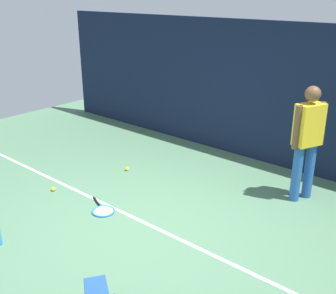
# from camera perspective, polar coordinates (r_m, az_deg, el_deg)

# --- Properties ---
(ground_plane) EXTENTS (12.00, 12.00, 0.00)m
(ground_plane) POSITION_cam_1_polar(r_m,az_deg,el_deg) (5.56, -2.73, -10.81)
(ground_plane) COLOR #4C7556
(back_fence) EXTENTS (10.00, 0.10, 2.45)m
(back_fence) POSITION_cam_1_polar(r_m,az_deg,el_deg) (7.40, 13.31, 7.10)
(back_fence) COLOR #141E38
(back_fence) RESTS_ON ground
(court_line) EXTENTS (9.00, 0.05, 0.00)m
(court_line) POSITION_cam_1_polar(r_m,az_deg,el_deg) (5.58, -2.55, -10.69)
(court_line) COLOR white
(court_line) RESTS_ON ground
(tennis_player) EXTENTS (0.36, 0.50, 1.70)m
(tennis_player) POSITION_cam_1_polar(r_m,az_deg,el_deg) (6.17, 18.64, 1.31)
(tennis_player) COLOR #2659A5
(tennis_player) RESTS_ON ground
(tennis_racket) EXTENTS (0.63, 0.42, 0.03)m
(tennis_racket) POSITION_cam_1_polar(r_m,az_deg,el_deg) (5.96, -8.97, -8.59)
(tennis_racket) COLOR black
(tennis_racket) RESTS_ON ground
(tennis_ball_near_player) EXTENTS (0.07, 0.07, 0.07)m
(tennis_ball_near_player) POSITION_cam_1_polar(r_m,az_deg,el_deg) (7.15, -5.66, -3.02)
(tennis_ball_near_player) COLOR #CCE033
(tennis_ball_near_player) RESTS_ON ground
(tennis_ball_far_left) EXTENTS (0.07, 0.07, 0.07)m
(tennis_ball_far_left) POSITION_cam_1_polar(r_m,az_deg,el_deg) (6.67, -15.51, -5.59)
(tennis_ball_far_left) COLOR #CCE033
(tennis_ball_far_left) RESTS_ON ground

